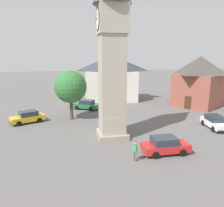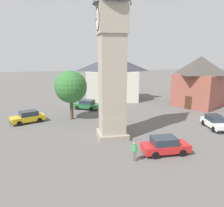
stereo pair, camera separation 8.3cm
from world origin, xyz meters
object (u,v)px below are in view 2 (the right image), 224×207
object	(u,v)px
car_white_side	(87,105)
pedestrian	(135,150)
car_blue_kerb	(165,145)
car_silver_kerb	(215,122)
tree	(71,87)
building_terrace_right	(112,77)
clock_tower	(112,29)
building_corner_back	(200,81)
car_red_corner	(28,117)

from	to	relation	value
car_white_side	pedestrian	world-z (taller)	pedestrian
car_blue_kerb	car_silver_kerb	distance (m)	10.15
tree	building_terrace_right	xyz separation A→B (m)	(12.00, -8.18, -0.08)
car_silver_kerb	tree	distance (m)	18.34
pedestrian	building_terrace_right	size ratio (longest dim) A/B	0.15
tree	car_blue_kerb	bearing A→B (deg)	-148.51
building_terrace_right	car_silver_kerb	bearing A→B (deg)	-156.98
clock_tower	car_blue_kerb	bearing A→B (deg)	-142.32
car_blue_kerb	building_corner_back	size ratio (longest dim) A/B	0.42
clock_tower	car_red_corner	size ratio (longest dim) A/B	4.20
car_red_corner	building_terrace_right	xyz separation A→B (m)	(12.44, -13.72, 3.54)
clock_tower	car_blue_kerb	size ratio (longest dim) A/B	4.50
car_red_corner	tree	distance (m)	6.63
car_blue_kerb	tree	bearing A→B (deg)	31.49
car_red_corner	building_terrace_right	size ratio (longest dim) A/B	0.40
clock_tower	car_white_side	xyz separation A→B (m)	(12.75, 1.44, -10.16)
tree	building_terrace_right	world-z (taller)	building_terrace_right
car_silver_kerb	car_white_side	bearing A→B (deg)	48.17
pedestrian	building_corner_back	world-z (taller)	building_corner_back
building_corner_back	car_white_side	bearing A→B (deg)	85.82
car_white_side	tree	distance (m)	6.73
tree	building_corner_back	size ratio (longest dim) A/B	0.66
building_corner_back	tree	bearing A→B (deg)	99.94
car_silver_kerb	building_terrace_right	world-z (taller)	building_terrace_right
clock_tower	car_silver_kerb	bearing A→B (deg)	-88.70
car_white_side	car_red_corner	bearing A→B (deg)	124.75
car_red_corner	tree	size ratio (longest dim) A/B	0.68
car_white_side	clock_tower	bearing A→B (deg)	-173.55
car_blue_kerb	car_red_corner	distance (m)	17.83
car_silver_kerb	tree	xyz separation A→B (m)	(7.36, 16.40, 3.62)
car_blue_kerb	building_terrace_right	distance (m)	24.73
clock_tower	car_silver_kerb	xyz separation A→B (m)	(0.28, -12.49, -10.16)
pedestrian	tree	distance (m)	14.42
car_silver_kerb	car_red_corner	xyz separation A→B (m)	(6.92, 21.94, 0.00)
car_red_corner	car_white_side	bearing A→B (deg)	-55.25
car_silver_kerb	pedestrian	bearing A→B (deg)	116.50
car_white_side	building_corner_back	distance (m)	19.20
clock_tower	building_terrace_right	world-z (taller)	clock_tower
clock_tower	building_terrace_right	size ratio (longest dim) A/B	1.68
clock_tower	car_blue_kerb	xyz separation A→B (m)	(-4.82, -3.72, -10.16)
car_blue_kerb	building_corner_back	distance (m)	21.48
building_terrace_right	building_corner_back	xyz separation A→B (m)	(-8.27, -13.13, -0.08)
clock_tower	pedestrian	world-z (taller)	clock_tower
car_blue_kerb	tree	distance (m)	15.06
clock_tower	building_corner_back	world-z (taller)	clock_tower
car_silver_kerb	car_red_corner	distance (m)	23.00
car_silver_kerb	clock_tower	bearing A→B (deg)	91.30
car_red_corner	tree	world-z (taller)	tree
clock_tower	tree	bearing A→B (deg)	27.10
tree	building_corner_back	world-z (taller)	building_corner_back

